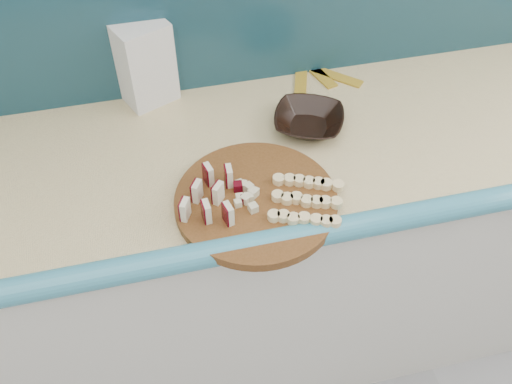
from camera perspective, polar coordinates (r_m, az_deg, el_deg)
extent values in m
cube|color=silver|center=(1.78, -4.28, -7.38)|extent=(2.20, 0.60, 0.88)
cube|color=#D1B67A|center=(1.43, -5.28, 3.17)|extent=(2.20, 0.60, 0.03)
cube|color=teal|center=(1.24, -2.90, -6.30)|extent=(2.20, 0.06, 0.03)
cube|color=teal|center=(1.51, -7.95, 17.97)|extent=(2.20, 0.02, 0.50)
cylinder|color=#4C2C10|center=(1.30, 0.00, -0.95)|extent=(0.48, 0.48, 0.02)
cube|color=beige|center=(1.24, -7.08, -1.75)|extent=(0.02, 0.03, 0.05)
cube|color=#44040E|center=(1.24, -7.45, -1.71)|extent=(0.01, 0.03, 0.05)
cube|color=beige|center=(1.27, -5.88, 0.07)|extent=(0.02, 0.03, 0.05)
cube|color=#44040E|center=(1.28, -6.25, 0.10)|extent=(0.01, 0.03, 0.05)
cube|color=beige|center=(1.31, -4.74, 1.79)|extent=(0.02, 0.03, 0.05)
cube|color=#44040E|center=(1.31, -5.10, 1.82)|extent=(0.01, 0.03, 0.05)
cube|color=beige|center=(1.23, -4.92, -1.95)|extent=(0.02, 0.03, 0.05)
cube|color=#44040E|center=(1.23, -5.31, -1.92)|extent=(0.01, 0.03, 0.05)
cube|color=beige|center=(1.27, -3.78, -0.12)|extent=(0.02, 0.03, 0.05)
cube|color=#44040E|center=(1.27, -4.15, -0.09)|extent=(0.01, 0.03, 0.05)
cube|color=beige|center=(1.30, -2.69, 1.62)|extent=(0.02, 0.03, 0.05)
cube|color=#44040E|center=(1.30, -3.05, 1.65)|extent=(0.01, 0.03, 0.05)
cube|color=beige|center=(1.23, -2.75, -2.16)|extent=(0.02, 0.03, 0.05)
cube|color=#44040E|center=(1.23, -3.13, -2.12)|extent=(0.01, 0.03, 0.05)
cube|color=beige|center=(1.28, -0.64, -0.27)|extent=(0.02, 0.02, 0.02)
cube|color=beige|center=(1.29, -0.37, -0.04)|extent=(0.02, 0.02, 0.02)
cube|color=#44040E|center=(1.29, -0.39, 0.35)|extent=(0.02, 0.02, 0.02)
cube|color=beige|center=(1.29, -0.93, 0.08)|extent=(0.02, 0.02, 0.02)
cube|color=beige|center=(1.29, -1.28, 0.27)|extent=(0.02, 0.02, 0.02)
cube|color=beige|center=(1.29, -1.84, 0.24)|extent=(0.02, 0.02, 0.02)
cube|color=beige|center=(1.28, -1.49, -0.19)|extent=(0.02, 0.02, 0.02)
cube|color=beige|center=(1.28, -1.76, -0.48)|extent=(0.02, 0.02, 0.02)
cube|color=#44040E|center=(1.27, -1.70, -0.93)|extent=(0.02, 0.02, 0.02)
cube|color=beige|center=(1.27, -1.07, -0.67)|extent=(0.02, 0.02, 0.02)
cube|color=beige|center=(1.27, -0.63, -0.87)|extent=(0.02, 0.02, 0.02)
cube|color=beige|center=(1.28, -0.71, -0.39)|extent=(0.02, 0.02, 0.02)
cylinder|color=beige|center=(1.24, 1.82, -2.43)|extent=(0.03, 0.03, 0.02)
cylinder|color=beige|center=(1.24, 2.85, -2.52)|extent=(0.03, 0.03, 0.02)
cylinder|color=beige|center=(1.24, 3.87, -2.62)|extent=(0.03, 0.03, 0.02)
cylinder|color=beige|center=(1.24, 4.90, -2.71)|extent=(0.03, 0.03, 0.02)
cylinder|color=beige|center=(1.24, 5.93, -2.80)|extent=(0.03, 0.03, 0.02)
cylinder|color=beige|center=(1.24, 6.95, -2.88)|extent=(0.03, 0.03, 0.02)
cylinder|color=beige|center=(1.24, 7.98, -2.97)|extent=(0.03, 0.03, 0.02)
cylinder|color=beige|center=(1.28, 2.07, -0.54)|extent=(0.03, 0.03, 0.02)
cylinder|color=beige|center=(1.28, 3.06, -0.62)|extent=(0.03, 0.03, 0.02)
cylinder|color=beige|center=(1.28, 4.06, -0.71)|extent=(0.03, 0.03, 0.02)
cylinder|color=beige|center=(1.28, 5.05, -0.80)|extent=(0.03, 0.03, 0.02)
cylinder|color=beige|center=(1.28, 6.05, -0.89)|extent=(0.03, 0.03, 0.02)
cylinder|color=beige|center=(1.28, 7.04, -0.97)|extent=(0.03, 0.03, 0.02)
cylinder|color=beige|center=(1.28, 8.04, -1.06)|extent=(0.03, 0.03, 0.02)
cylinder|color=beige|center=(1.32, 2.30, 1.25)|extent=(0.03, 0.03, 0.02)
cylinder|color=beige|center=(1.32, 3.26, 1.17)|extent=(0.03, 0.03, 0.02)
cylinder|color=beige|center=(1.32, 4.23, 1.08)|extent=(0.03, 0.03, 0.02)
cylinder|color=beige|center=(1.32, 5.20, 1.00)|extent=(0.03, 0.03, 0.02)
cylinder|color=beige|center=(1.32, 6.17, 0.91)|extent=(0.03, 0.03, 0.02)
cylinder|color=beige|center=(1.32, 7.13, 0.83)|extent=(0.03, 0.03, 0.02)
cylinder|color=beige|center=(1.32, 8.10, 0.74)|extent=(0.03, 0.03, 0.02)
imported|color=black|center=(1.49, 5.30, 7.06)|extent=(0.24, 0.24, 0.04)
cube|color=silver|center=(1.55, -10.97, 12.50)|extent=(0.16, 0.14, 0.23)
cube|color=gold|center=(1.66, 4.52, 11.12)|extent=(0.08, 0.15, 0.01)
cube|color=gold|center=(1.69, 6.22, 11.72)|extent=(0.07, 0.16, 0.01)
cube|color=gold|center=(1.68, 8.09, 11.34)|extent=(0.13, 0.13, 0.01)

